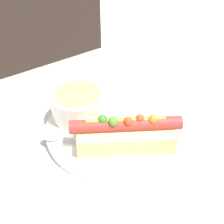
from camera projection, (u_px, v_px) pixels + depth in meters
The scene contains 5 objects.
ground_plane at pixel (112, 130), 0.54m from camera, with size 4.00×4.00×0.00m, color #BCB7AD.
dinner_plate at pixel (112, 127), 0.54m from camera, with size 0.27×0.27×0.02m.
hot_dog at pixel (125, 133), 0.48m from camera, with size 0.18×0.15×0.07m.
soup_bowl at pixel (79, 103), 0.54m from camera, with size 0.11×0.11×0.06m.
spoon at pixel (65, 140), 0.49m from camera, with size 0.11×0.13×0.01m.
Camera 1 is at (-0.23, -0.32, 0.37)m, focal length 42.00 mm.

